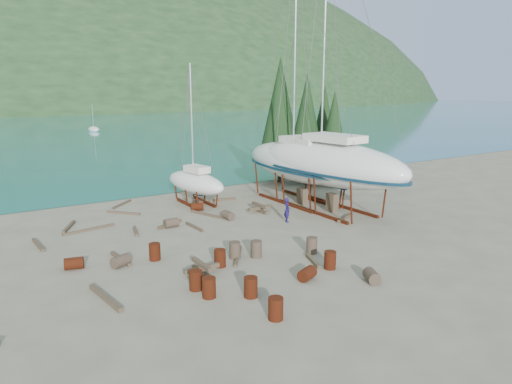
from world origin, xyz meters
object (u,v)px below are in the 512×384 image
large_sailboat_near (327,163)px  worker (287,210)px  small_sailboat_shore (195,182)px  large_sailboat_far (298,162)px

large_sailboat_near → worker: large_sailboat_near is taller
small_sailboat_shore → large_sailboat_near: bearing=-52.2°
large_sailboat_near → large_sailboat_far: 3.01m
large_sailboat_near → small_sailboat_shore: bearing=132.1°
large_sailboat_far → worker: size_ratio=11.93×
large_sailboat_far → small_sailboat_shore: size_ratio=1.87×
large_sailboat_far → worker: (-4.00, -4.02, -2.36)m
small_sailboat_shore → worker: (2.95, -7.65, -0.91)m
large_sailboat_near → small_sailboat_shore: size_ratio=2.07×
small_sailboat_shore → worker: small_sailboat_shore is taller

